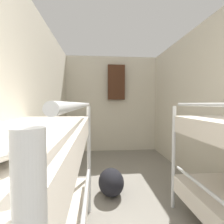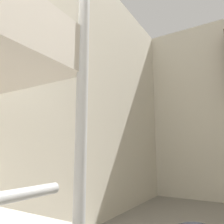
{
  "view_description": "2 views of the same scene",
  "coord_description": "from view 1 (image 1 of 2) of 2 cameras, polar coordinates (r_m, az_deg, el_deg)",
  "views": [
    {
      "loc": [
        -0.43,
        0.34,
        1.28
      ],
      "look_at": [
        -0.09,
        4.07,
        1.1
      ],
      "focal_mm": 28.0,
      "sensor_mm": 36.0,
      "label": 1
    },
    {
      "loc": [
        -0.01,
        1.75,
        0.65
      ],
      "look_at": [
        -0.72,
        2.92,
        0.9
      ],
      "focal_mm": 35.0,
      "sensor_mm": 36.0,
      "label": 2
    }
  ],
  "objects": [
    {
      "name": "wall_left",
      "position": [
        2.31,
        -25.57,
        2.12
      ],
      "size": [
        0.06,
        5.14,
        2.53
      ],
      "color": "beige",
      "rests_on": "ground_plane"
    },
    {
      "name": "wall_right",
      "position": [
        2.73,
        32.18,
        2.02
      ],
      "size": [
        0.06,
        5.14,
        2.53
      ],
      "color": "beige",
      "rests_on": "ground_plane"
    },
    {
      "name": "wall_back",
      "position": [
        4.73,
        -0.05,
        2.61
      ],
      "size": [
        2.52,
        0.06,
        2.53
      ],
      "color": "beige",
      "rests_on": "ground_plane"
    },
    {
      "name": "bunk_stack_left_near",
      "position": [
        1.3,
        -26.15,
        -24.84
      ],
      "size": [
        0.71,
        1.84,
        1.29
      ],
      "color": "silver",
      "rests_on": "ground_plane"
    },
    {
      "name": "duffel_bag",
      "position": [
        2.65,
        -0.28,
        -21.85
      ],
      "size": [
        0.36,
        0.51,
        0.36
      ],
      "color": "black",
      "rests_on": "ground_plane"
    },
    {
      "name": "hanging_coat",
      "position": [
        4.62,
        1.38,
        9.63
      ],
      "size": [
        0.44,
        0.12,
        0.9
      ],
      "color": "#472819"
    }
  ]
}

